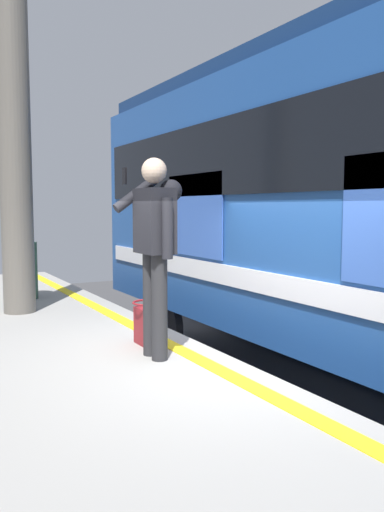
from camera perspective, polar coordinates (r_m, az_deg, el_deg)
The scene contains 8 objects.
ground_plane at distance 5.16m, azimuth 3.94°, elevation -22.91°, with size 24.97×24.97×0.00m, color #3D3D3F.
safety_line at distance 4.58m, azimuth 0.83°, elevation -11.36°, with size 13.57×0.16×0.01m, color yellow.
track_rail_near at distance 6.07m, azimuth 17.41°, elevation -17.80°, with size 18.00×0.08×0.16m, color slate.
train_carriage at distance 6.40m, azimuth 19.80°, elevation 6.47°, with size 9.47×3.03×4.13m.
passenger at distance 4.50m, azimuth -4.05°, elevation 1.74°, with size 0.57×0.55×1.75m.
handbag at distance 5.02m, azimuth -4.75°, elevation -7.59°, with size 0.35×0.32×0.43m.
station_column at distance 6.86m, azimuth -18.96°, elevation 10.94°, with size 0.39×0.39×4.05m, color #59544C.
trash_bin at distance 7.88m, azimuth -18.03°, elevation -1.54°, with size 0.37×0.37×0.82m, color #2D4C38.
Camera 1 is at (-3.80, 2.50, 2.44)m, focal length 36.23 mm.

